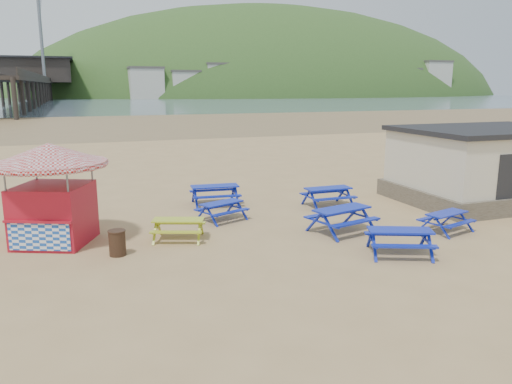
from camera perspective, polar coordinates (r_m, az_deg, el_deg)
name	(u,v)px	position (r m, az deg, el deg)	size (l,w,h in m)	color
ground	(268,229)	(17.42, 1.36, -4.21)	(400.00, 400.00, 0.00)	tan
wet_sand	(124,122)	(71.03, -14.85, 7.73)	(400.00, 400.00, 0.00)	olive
sea	(94,100)	(185.77, -18.03, 9.99)	(400.00, 400.00, 0.00)	#4C606D
picnic_table_blue_a	(222,211)	(18.48, -3.93, -2.19)	(1.99, 1.82, 0.68)	#0410A2
picnic_table_blue_b	(215,195)	(20.86, -4.71, -0.35)	(2.09, 1.75, 0.82)	#0410A2
picnic_table_blue_c	(328,197)	(20.70, 8.22, -0.58)	(1.90, 1.53, 0.79)	#0410A2
picnic_table_blue_d	(342,220)	(17.15, 9.76, -3.18)	(2.35, 2.07, 0.85)	#0410A2
picnic_table_blue_e	(399,242)	(15.30, 16.08, -5.52)	(2.26, 2.07, 0.77)	#0410A2
picnic_table_blue_f	(446,222)	(18.21, 20.91, -3.22)	(1.88, 1.67, 0.67)	#0410A2
picnic_table_yellow	(179,229)	(16.33, -8.85, -4.24)	(1.97, 1.78, 0.68)	#90AE22
ice_cream_kiosk	(51,181)	(16.66, -22.37, 1.18)	(4.65, 4.65, 3.18)	#A81223
litter_bin	(117,243)	(15.20, -15.57, -5.60)	(0.52, 0.52, 0.76)	#372215
amenity_block	(488,164)	(23.64, 24.97, 2.88)	(7.40, 5.40, 3.15)	#665B4C
pier	(38,84)	(194.21, -23.63, 11.26)	(24.00, 220.00, 39.29)	black
headland_town	(272,114)	(263.82, 1.78, 8.85)	(264.00, 144.00, 108.00)	#2D4C1E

